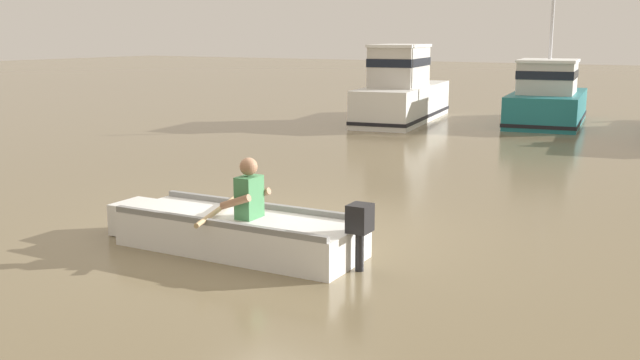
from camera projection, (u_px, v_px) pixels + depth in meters
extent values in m
plane|color=#7A6B4C|center=(279.00, 232.00, 9.92)|extent=(120.00, 120.00, 0.00)
cube|color=white|center=(240.00, 233.00, 9.04)|extent=(3.14, 1.22, 0.44)
cube|color=white|center=(135.00, 217.00, 9.85)|extent=(0.42, 0.62, 0.42)
cube|color=gray|center=(215.00, 223.00, 8.55)|extent=(3.04, 0.20, 0.08)
cube|color=gray|center=(262.00, 206.00, 9.43)|extent=(3.04, 0.20, 0.08)
cube|color=white|center=(246.00, 220.00, 8.95)|extent=(0.32, 1.02, 0.06)
cylinder|color=black|center=(360.00, 248.00, 8.25)|extent=(0.10, 0.10, 0.54)
cube|color=black|center=(360.00, 218.00, 8.18)|extent=(0.25, 0.29, 0.32)
cube|color=#3F7F4C|center=(249.00, 197.00, 8.87)|extent=(0.23, 0.35, 0.52)
sphere|color=#9E7051|center=(249.00, 167.00, 8.80)|extent=(0.22, 0.22, 0.22)
cylinder|color=#9E7051|center=(235.00, 202.00, 8.71)|extent=(0.43, 0.11, 0.23)
cylinder|color=#9E7051|center=(256.00, 195.00, 9.09)|extent=(0.43, 0.11, 0.23)
cylinder|color=tan|center=(224.00, 206.00, 9.28)|extent=(0.75, 1.90, 0.06)
cube|color=white|center=(403.00, 103.00, 22.54)|extent=(2.57, 5.83, 1.09)
cube|color=black|center=(403.00, 115.00, 22.61)|extent=(2.62, 5.87, 0.10)
cube|color=beige|center=(399.00, 67.00, 21.85)|extent=(1.68, 2.55, 1.18)
cube|color=black|center=(400.00, 62.00, 21.83)|extent=(1.71, 2.58, 0.24)
cube|color=white|center=(400.00, 46.00, 21.73)|extent=(1.76, 2.67, 0.08)
cube|color=#1E727A|center=(547.00, 108.00, 21.83)|extent=(2.64, 4.94, 0.94)
cube|color=black|center=(547.00, 118.00, 21.89)|extent=(2.68, 4.99, 0.10)
cube|color=beige|center=(548.00, 78.00, 21.27)|extent=(1.82, 2.18, 0.91)
cube|color=black|center=(548.00, 74.00, 21.25)|extent=(1.85, 2.21, 0.24)
cube|color=white|center=(549.00, 61.00, 21.17)|extent=(1.91, 2.29, 0.08)
cylinder|color=silver|center=(552.00, 26.00, 21.25)|extent=(0.10, 0.10, 3.88)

